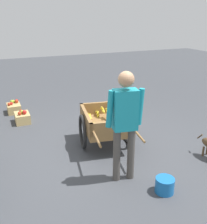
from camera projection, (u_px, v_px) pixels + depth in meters
ground_plane at (102, 154)px, 4.77m from camera, size 24.00×24.00×0.00m
fruit_cart at (106, 124)px, 4.95m from camera, size 1.76×1.07×0.71m
vendor_person at (125, 118)px, 3.71m from camera, size 0.26×0.55×1.66m
plastic_bucket at (165, 185)px, 3.71m from camera, size 0.27×0.27×0.22m
apple_crate at (14, 108)px, 6.74m from camera, size 0.44×0.32×0.31m
mixed_fruit_crate at (22, 117)px, 6.11m from camera, size 0.44×0.32×0.32m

